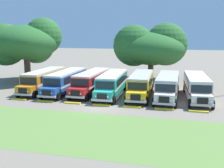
# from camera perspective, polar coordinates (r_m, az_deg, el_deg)

# --- Properties ---
(ground_plane) EXTENTS (220.00, 220.00, 0.00)m
(ground_plane) POSITION_cam_1_polar(r_m,az_deg,el_deg) (30.19, -2.63, -4.86)
(ground_plane) COLOR slate
(foreground_grass_strip) EXTENTS (80.00, 9.86, 0.01)m
(foreground_grass_strip) POSITION_cam_1_polar(r_m,az_deg,el_deg) (23.67, -7.84, -9.34)
(foreground_grass_strip) COLOR olive
(foreground_grass_strip) RESTS_ON ground_plane
(parked_bus_slot_0) EXTENTS (2.93, 10.87, 2.82)m
(parked_bus_slot_0) POSITION_cam_1_polar(r_m,az_deg,el_deg) (40.02, -13.96, 0.99)
(parked_bus_slot_0) COLOR orange
(parked_bus_slot_0) RESTS_ON ground_plane
(parked_bus_slot_1) EXTENTS (2.69, 10.84, 2.82)m
(parked_bus_slot_1) POSITION_cam_1_polar(r_m,az_deg,el_deg) (38.24, -9.55, 0.72)
(parked_bus_slot_1) COLOR #23519E
(parked_bus_slot_1) RESTS_ON ground_plane
(parked_bus_slot_2) EXTENTS (2.91, 10.87, 2.82)m
(parked_bus_slot_2) POSITION_cam_1_polar(r_m,az_deg,el_deg) (37.53, -4.22, 0.65)
(parked_bus_slot_2) COLOR red
(parked_bus_slot_2) RESTS_ON ground_plane
(parked_bus_slot_3) EXTENTS (3.12, 10.90, 2.82)m
(parked_bus_slot_3) POSITION_cam_1_polar(r_m,az_deg,el_deg) (35.96, 0.03, 0.24)
(parked_bus_slot_3) COLOR teal
(parked_bus_slot_3) RESTS_ON ground_plane
(parked_bus_slot_4) EXTENTS (3.08, 10.89, 2.82)m
(parked_bus_slot_4) POSITION_cam_1_polar(r_m,az_deg,el_deg) (35.65, 6.05, 0.09)
(parked_bus_slot_4) COLOR yellow
(parked_bus_slot_4) RESTS_ON ground_plane
(parked_bus_slot_5) EXTENTS (2.73, 10.85, 2.82)m
(parked_bus_slot_5) POSITION_cam_1_polar(r_m,az_deg,el_deg) (35.08, 11.46, -0.23)
(parked_bus_slot_5) COLOR silver
(parked_bus_slot_5) RESTS_ON ground_plane
(parked_bus_slot_6) EXTENTS (3.26, 10.93, 2.82)m
(parked_bus_slot_6) POSITION_cam_1_polar(r_m,az_deg,el_deg) (35.54, 17.19, -0.36)
(parked_bus_slot_6) COLOR silver
(parked_bus_slot_6) RESTS_ON ground_plane
(curb_wheelstop_0) EXTENTS (2.00, 0.36, 0.15)m
(curb_wheelstop_0) POSITION_cam_1_polar(r_m,az_deg,el_deg) (35.22, -18.76, -3.05)
(curb_wheelstop_0) COLOR yellow
(curb_wheelstop_0) RESTS_ON ground_plane
(curb_wheelstop_1) EXTENTS (2.00, 0.36, 0.15)m
(curb_wheelstop_1) POSITION_cam_1_polar(r_m,az_deg,el_deg) (33.47, -13.75, -3.48)
(curb_wheelstop_1) COLOR yellow
(curb_wheelstop_1) RESTS_ON ground_plane
(curb_wheelstop_2) EXTENTS (2.00, 0.36, 0.15)m
(curb_wheelstop_2) POSITION_cam_1_polar(r_m,az_deg,el_deg) (32.00, -8.23, -3.93)
(curb_wheelstop_2) COLOR yellow
(curb_wheelstop_2) RESTS_ON ground_plane
(curb_wheelstop_3) EXTENTS (2.00, 0.36, 0.15)m
(curb_wheelstop_3) POSITION_cam_1_polar(r_m,az_deg,el_deg) (30.86, -2.23, -4.37)
(curb_wheelstop_3) COLOR yellow
(curb_wheelstop_3) RESTS_ON ground_plane
(curb_wheelstop_4) EXTENTS (2.00, 0.36, 0.15)m
(curb_wheelstop_4) POSITION_cam_1_polar(r_m,az_deg,el_deg) (30.08, 4.17, -4.79)
(curb_wheelstop_4) COLOR yellow
(curb_wheelstop_4) RESTS_ON ground_plane
(curb_wheelstop_5) EXTENTS (2.00, 0.36, 0.15)m
(curb_wheelstop_5) POSITION_cam_1_polar(r_m,az_deg,el_deg) (29.69, 10.82, -5.16)
(curb_wheelstop_5) COLOR yellow
(curb_wheelstop_5) RESTS_ON ground_plane
(curb_wheelstop_6) EXTENTS (2.00, 0.36, 0.15)m
(curb_wheelstop_6) POSITION_cam_1_polar(r_m,az_deg,el_deg) (29.70, 17.57, -5.47)
(curb_wheelstop_6) COLOR yellow
(curb_wheelstop_6) RESTS_ON ground_plane
(broad_shade_tree) EXTENTS (12.29, 11.54, 9.74)m
(broad_shade_tree) POSITION_cam_1_polar(r_m,az_deg,el_deg) (47.71, 8.16, 7.59)
(broad_shade_tree) COLOR brown
(broad_shade_tree) RESTS_ON ground_plane
(secondary_tree) EXTENTS (12.31, 11.92, 10.53)m
(secondary_tree) POSITION_cam_1_polar(r_m,az_deg,el_deg) (48.40, -17.44, 8.22)
(secondary_tree) COLOR brown
(secondary_tree) RESTS_ON ground_plane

